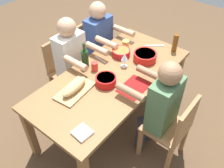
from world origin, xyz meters
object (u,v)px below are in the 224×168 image
at_px(diner_far_right, 101,41).
at_px(chair_far_right, 92,50).
at_px(wine_bottle, 85,58).
at_px(wine_glass, 124,58).
at_px(serving_bowl_pasta, 106,80).
at_px(bread_loaf, 74,87).
at_px(cup_far_center, 95,66).
at_px(chair_far_center, 65,67).
at_px(cup_far_right, 126,44).
at_px(diner_far_center, 73,59).
at_px(diner_near_center, 160,104).
at_px(beer_bottle, 175,43).
at_px(cutting_board, 75,91).
at_px(chair_near_center, 173,128).
at_px(napkin_stack, 82,133).
at_px(serving_bowl_fruit, 121,52).
at_px(dining_table, 112,82).
at_px(serving_bowl_greens, 145,56).

bearing_deg(diner_far_right, chair_far_right, 90.00).
distance_m(wine_bottle, wine_glass, 0.42).
bearing_deg(serving_bowl_pasta, bread_loaf, 149.15).
relative_size(serving_bowl_pasta, cup_far_center, 2.11).
distance_m(chair_far_center, cup_far_right, 0.82).
height_order(diner_far_right, cup_far_right, diner_far_right).
height_order(diner_far_center, bread_loaf, diner_far_center).
distance_m(diner_far_right, cup_far_center, 0.66).
bearing_deg(diner_near_center, cup_far_center, 92.53).
bearing_deg(cup_far_center, beer_bottle, -30.17).
xyz_separation_m(beer_bottle, cup_far_center, (-0.85, 0.49, -0.06)).
bearing_deg(cutting_board, chair_near_center, -65.62).
distance_m(wine_glass, cup_far_center, 0.33).
bearing_deg(chair_far_right, wine_bottle, -142.02).
bearing_deg(chair_far_center, beer_bottle, -52.20).
xyz_separation_m(diner_near_center, bread_loaf, (-0.41, 0.72, 0.11)).
distance_m(cup_far_center, napkin_stack, 0.84).
bearing_deg(napkin_stack, diner_far_right, 34.48).
bearing_deg(wine_bottle, beer_bottle, -35.56).
xyz_separation_m(diner_far_right, cup_far_center, (-0.54, -0.37, 0.09)).
distance_m(diner_far_right, serving_bowl_pasta, 0.88).
height_order(bread_loaf, napkin_stack, bread_loaf).
height_order(chair_near_center, diner_near_center, diner_near_center).
bearing_deg(diner_far_right, bread_loaf, -154.21).
bearing_deg(cup_far_right, cup_far_center, -179.89).
height_order(diner_far_right, serving_bowl_fruit, diner_far_right).
distance_m(wine_bottle, beer_bottle, 1.05).
xyz_separation_m(chair_far_center, chair_near_center, (-0.00, -1.52, 0.00)).
distance_m(chair_far_center, chair_near_center, 1.52).
bearing_deg(cup_far_right, bread_loaf, -175.58).
height_order(dining_table, cup_far_right, cup_far_right).
relative_size(diner_far_center, wine_glass, 7.23).
bearing_deg(serving_bowl_pasta, chair_far_center, 80.51).
xyz_separation_m(chair_far_center, napkin_stack, (-0.73, -1.03, 0.27)).
height_order(chair_near_center, cup_far_right, chair_near_center).
bearing_deg(cup_far_right, beer_bottle, -59.88).
bearing_deg(napkin_stack, chair_near_center, -34.20).
bearing_deg(wine_glass, bread_loaf, 167.77).
relative_size(serving_bowl_pasta, cup_far_right, 2.29).
relative_size(serving_bowl_fruit, cup_far_right, 2.28).
relative_size(chair_far_right, chair_near_center, 1.00).
height_order(diner_far_right, diner_far_center, same).
bearing_deg(dining_table, cutting_board, 161.38).
bearing_deg(beer_bottle, wine_glass, 154.42).
distance_m(bread_loaf, napkin_stack, 0.52).
relative_size(dining_table, wine_glass, 11.06).
bearing_deg(wine_bottle, dining_table, -81.78).
relative_size(chair_far_right, serving_bowl_greens, 3.31).
bearing_deg(napkin_stack, diner_near_center, -23.13).
bearing_deg(chair_near_center, serving_bowl_pasta, 100.18).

